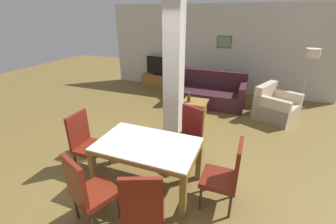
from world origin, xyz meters
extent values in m
plane|color=brown|center=(0.00, 0.00, 0.00)|extent=(18.00, 18.00, 0.00)
cube|color=beige|center=(0.00, 4.99, 1.35)|extent=(7.20, 0.06, 2.70)
cube|color=brown|center=(0.27, 4.95, 1.60)|extent=(0.44, 0.02, 0.36)
cube|color=gray|center=(0.27, 4.93, 1.60)|extent=(0.40, 0.01, 0.32)
cube|color=beige|center=(-0.14, 1.49, 1.35)|extent=(0.32, 0.33, 2.70)
cube|color=olive|center=(0.00, -0.42, 0.69)|extent=(1.45, 0.06, 0.06)
cube|color=olive|center=(0.00, 0.42, 0.69)|extent=(1.45, 0.06, 0.06)
cube|color=olive|center=(-0.70, 0.00, 0.69)|extent=(0.06, 0.79, 0.06)
cube|color=olive|center=(0.70, 0.00, 0.69)|extent=(0.06, 0.79, 0.06)
cube|color=silver|center=(0.00, 0.00, 0.72)|extent=(1.43, 0.89, 0.01)
cube|color=olive|center=(-0.68, -0.40, 0.33)|extent=(0.08, 0.08, 0.66)
cube|color=olive|center=(0.68, -0.40, 0.33)|extent=(0.08, 0.08, 0.66)
cube|color=olive|center=(-0.68, 0.40, 0.33)|extent=(0.08, 0.08, 0.66)
cube|color=olive|center=(0.68, 0.40, 0.33)|extent=(0.08, 0.08, 0.66)
cube|color=maroon|center=(0.33, 0.74, 0.41)|extent=(0.61, 0.61, 0.07)
cube|color=maroon|center=(0.41, 0.93, 0.72)|extent=(0.42, 0.22, 0.55)
cylinder|color=#422923|center=(0.42, 0.49, 0.19)|extent=(0.04, 0.04, 0.38)
cylinder|color=#422923|center=(0.08, 0.64, 0.19)|extent=(0.04, 0.04, 0.38)
cylinder|color=#422923|center=(0.58, 0.84, 0.19)|extent=(0.04, 0.04, 0.38)
cylinder|color=#422923|center=(0.23, 0.99, 0.19)|extent=(0.04, 0.04, 0.38)
cube|color=maroon|center=(-0.33, -0.80, 0.41)|extent=(0.60, 0.60, 0.07)
cube|color=maroon|center=(-0.40, -0.99, 0.72)|extent=(0.42, 0.21, 0.55)
cylinder|color=#422923|center=(-0.43, -0.55, 0.19)|extent=(0.04, 0.04, 0.38)
cylinder|color=#422923|center=(-0.08, -0.70, 0.19)|extent=(0.04, 0.04, 0.38)
cylinder|color=#422923|center=(-0.57, -0.90, 0.19)|extent=(0.04, 0.04, 0.38)
cube|color=maroon|center=(-1.03, 0.00, 0.41)|extent=(0.46, 0.46, 0.07)
cube|color=maroon|center=(-1.23, 0.00, 0.72)|extent=(0.05, 0.44, 0.55)
cylinder|color=#422923|center=(-0.84, 0.19, 0.19)|extent=(0.04, 0.04, 0.38)
cylinder|color=#422923|center=(-0.84, -0.19, 0.19)|extent=(0.04, 0.04, 0.38)
cylinder|color=#422923|center=(-1.22, 0.19, 0.19)|extent=(0.04, 0.04, 0.38)
cylinder|color=#422923|center=(-1.22, -0.19, 0.19)|extent=(0.04, 0.04, 0.38)
cube|color=maroon|center=(1.04, 0.00, 0.41)|extent=(0.46, 0.46, 0.07)
cube|color=maroon|center=(1.25, 0.00, 0.72)|extent=(0.05, 0.44, 0.55)
cylinder|color=#422923|center=(0.85, -0.19, 0.19)|extent=(0.04, 0.04, 0.38)
cylinder|color=#422923|center=(0.85, 0.19, 0.19)|extent=(0.04, 0.04, 0.38)
cylinder|color=#422923|center=(1.23, -0.19, 0.19)|extent=(0.04, 0.04, 0.38)
cylinder|color=#422923|center=(1.23, 0.19, 0.19)|extent=(0.04, 0.04, 0.38)
cube|color=maroon|center=(0.33, -0.77, 0.41)|extent=(0.60, 0.60, 0.07)
cube|color=maroon|center=(0.41, -0.96, 0.72)|extent=(0.42, 0.22, 0.55)
cylinder|color=#422923|center=(0.08, -0.67, 0.19)|extent=(0.04, 0.04, 0.38)
cylinder|color=#422923|center=(0.43, -0.53, 0.19)|extent=(0.04, 0.04, 0.38)
cube|color=#3D1D25|center=(0.15, 3.61, 0.21)|extent=(1.98, 0.95, 0.42)
cube|color=#3D1D25|center=(0.15, 3.99, 0.67)|extent=(1.98, 0.18, 0.49)
cube|color=#3D1D25|center=(1.06, 3.61, 0.35)|extent=(0.16, 0.95, 0.69)
cube|color=#3D1D25|center=(-0.76, 3.61, 0.35)|extent=(0.16, 0.95, 0.69)
cube|color=beige|center=(1.92, 3.29, 0.20)|extent=(1.15, 1.18, 0.40)
cube|color=beige|center=(1.62, 3.43, 0.61)|extent=(0.54, 0.90, 0.42)
cube|color=beige|center=(2.08, 3.64, 0.32)|extent=(0.83, 0.48, 0.63)
cube|color=beige|center=(1.76, 2.94, 0.32)|extent=(0.83, 0.48, 0.63)
cube|color=olive|center=(0.02, 2.62, 0.42)|extent=(0.59, 0.54, 0.04)
cube|color=olive|center=(0.02, 2.62, 0.20)|extent=(0.51, 0.46, 0.40)
cylinder|color=#4C2D14|center=(-0.11, 2.52, 0.52)|extent=(0.08, 0.08, 0.16)
cylinder|color=#4C2D14|center=(-0.11, 2.52, 0.63)|extent=(0.03, 0.03, 0.06)
cylinder|color=#B7B7BC|center=(-0.11, 2.52, 0.67)|extent=(0.04, 0.04, 0.01)
cube|color=#A1672D|center=(-1.88, 4.71, 0.21)|extent=(1.16, 0.40, 0.43)
cube|color=black|center=(-1.88, 4.71, 0.44)|extent=(0.38, 0.24, 0.03)
cube|color=black|center=(-1.88, 4.71, 0.75)|extent=(0.89, 0.14, 0.59)
cylinder|color=#B7B7BC|center=(2.58, 4.27, 0.01)|extent=(0.32, 0.32, 0.02)
cylinder|color=#B7B7BC|center=(2.58, 4.27, 0.71)|extent=(0.04, 0.04, 1.37)
cylinder|color=beige|center=(2.58, 4.27, 1.50)|extent=(0.35, 0.35, 0.22)
camera|label=1|loc=(1.26, -2.44, 2.43)|focal=24.00mm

